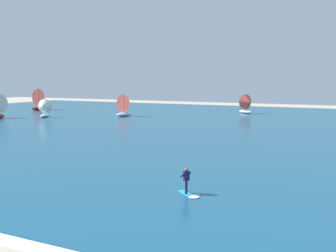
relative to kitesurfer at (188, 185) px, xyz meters
name	(u,v)px	position (x,y,z in m)	size (l,w,h in m)	color
ocean	(262,128)	(-3.36, 35.63, -0.65)	(160.00, 90.00, 0.10)	navy
shoreline_foam	(11,234)	(-5.08, -9.28, -0.70)	(70.71, 2.17, 0.01)	white
kitesurfer	(188,185)	(0.00, 0.00, 0.00)	(1.91, 1.61, 1.67)	#26B2CC
sailboat_leading	(247,104)	(-11.44, 58.20, 1.44)	(4.00, 3.80, 4.46)	silver
sailboat_outermost	(41,99)	(-56.97, 47.13, 1.91)	(3.91, 4.64, 5.49)	maroon
sailboat_far_left	(126,105)	(-31.19, 42.64, 1.54)	(3.56, 4.12, 4.68)	white
sailboat_mid_left	(44,108)	(-43.56, 33.70, 1.13)	(2.98, 3.37, 3.78)	white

